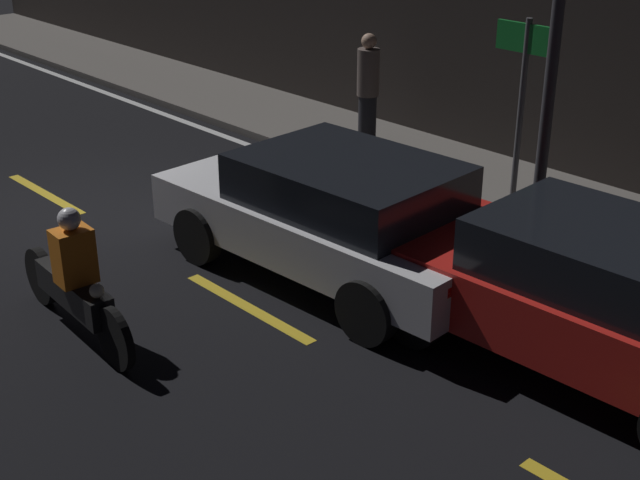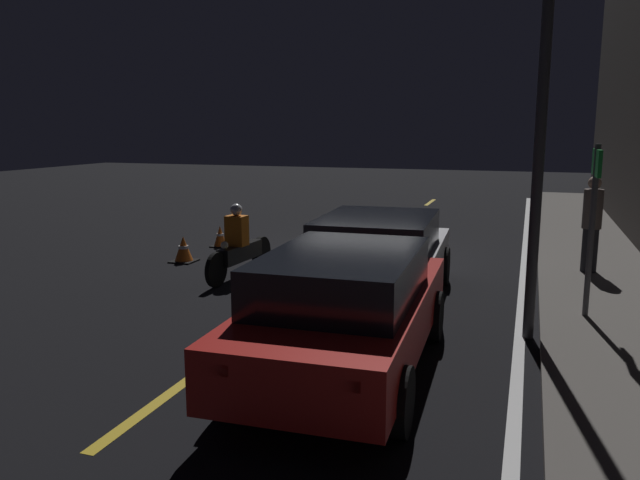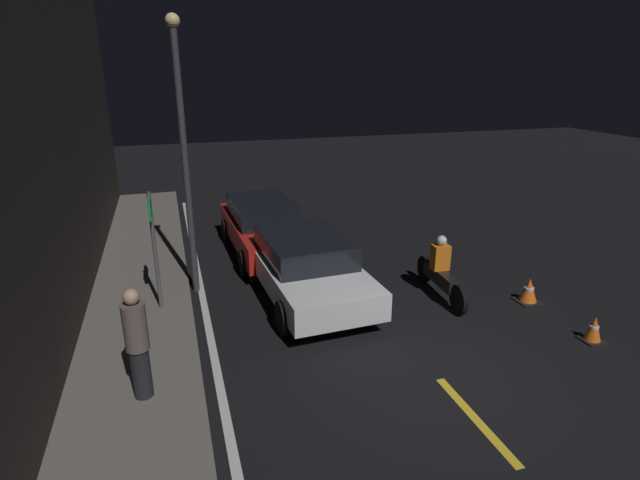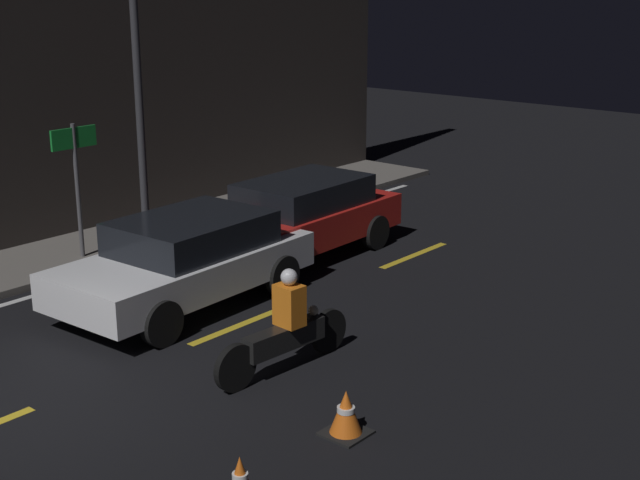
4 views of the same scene
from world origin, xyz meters
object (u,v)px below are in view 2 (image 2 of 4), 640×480
(taxi_red, at_px, (346,308))
(traffic_cone_mid, at_px, (184,249))
(traffic_cone_near, at_px, (220,237))
(sedan_white, at_px, (379,255))
(shop_sign, at_px, (594,197))
(pedestrian, at_px, (592,223))
(motorcycle, at_px, (240,247))
(street_lamp, at_px, (543,87))

(taxi_red, height_order, traffic_cone_mid, taxi_red)
(traffic_cone_near, bearing_deg, sedan_white, 53.84)
(taxi_red, xyz_separation_m, traffic_cone_mid, (-4.61, -4.83, -0.51))
(taxi_red, height_order, shop_sign, shop_sign)
(shop_sign, bearing_deg, taxi_red, -44.09)
(traffic_cone_near, distance_m, traffic_cone_mid, 1.72)
(traffic_cone_mid, relative_size, pedestrian, 0.31)
(motorcycle, bearing_deg, pedestrian, 111.65)
(traffic_cone_near, bearing_deg, motorcycle, 34.46)
(traffic_cone_mid, height_order, street_lamp, street_lamp)
(pedestrian, bearing_deg, traffic_cone_near, -94.06)
(motorcycle, relative_size, pedestrian, 1.31)
(sedan_white, xyz_separation_m, taxi_red, (3.00, 0.34, 0.01))
(traffic_cone_mid, bearing_deg, traffic_cone_near, -178.21)
(traffic_cone_near, distance_m, pedestrian, 7.92)
(sedan_white, distance_m, traffic_cone_near, 5.66)
(sedan_white, relative_size, pedestrian, 2.45)
(taxi_red, height_order, pedestrian, pedestrian)
(sedan_white, relative_size, taxi_red, 0.98)
(sedan_white, relative_size, traffic_cone_mid, 7.96)
(sedan_white, xyz_separation_m, pedestrian, (-2.77, 3.31, 0.26))
(traffic_cone_near, xyz_separation_m, street_lamp, (4.39, 6.84, 3.00))
(motorcycle, height_order, traffic_cone_near, motorcycle)
(street_lamp, bearing_deg, taxi_red, -45.30)
(traffic_cone_mid, bearing_deg, sedan_white, 70.30)
(taxi_red, distance_m, traffic_cone_near, 8.01)
(traffic_cone_near, bearing_deg, traffic_cone_mid, 1.79)
(motorcycle, relative_size, street_lamp, 0.40)
(traffic_cone_mid, height_order, pedestrian, pedestrian)
(taxi_red, bearing_deg, shop_sign, -45.96)
(taxi_red, height_order, street_lamp, street_lamp)
(motorcycle, xyz_separation_m, street_lamp, (1.86, 5.11, 2.68))
(street_lamp, bearing_deg, sedan_white, -114.91)
(taxi_red, bearing_deg, traffic_cone_near, 35.82)
(sedan_white, distance_m, motorcycle, 2.93)
(traffic_cone_near, height_order, shop_sign, shop_sign)
(sedan_white, height_order, shop_sign, shop_sign)
(shop_sign, height_order, street_lamp, street_lamp)
(traffic_cone_near, height_order, traffic_cone_mid, traffic_cone_mid)
(traffic_cone_mid, bearing_deg, taxi_red, 46.36)
(traffic_cone_near, xyz_separation_m, pedestrian, (0.56, 7.86, 0.78))
(traffic_cone_near, bearing_deg, pedestrian, 85.94)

